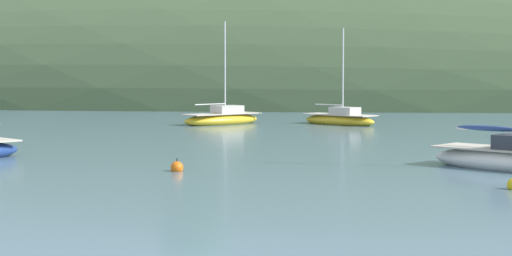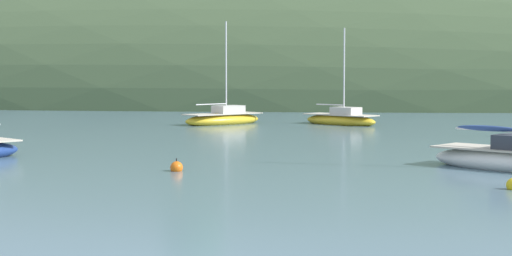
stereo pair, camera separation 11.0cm
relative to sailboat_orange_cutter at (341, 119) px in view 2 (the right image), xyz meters
The scene contains 4 objects.
far_shoreline_hill 33.34m from the sailboat_orange_cutter, 95.69° to the left, with size 150.00×36.00×31.22m.
sailboat_orange_cutter is the anchor object (origin of this frame).
sailboat_navy_dinghy 7.57m from the sailboat_orange_cutter, behind, with size 5.40×5.50×6.80m.
mooring_buoy_outer 25.86m from the sailboat_orange_cutter, 102.73° to the right, with size 0.44×0.44×0.54m.
Camera 2 is at (3.19, -11.95, 3.44)m, focal length 57.75 mm.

